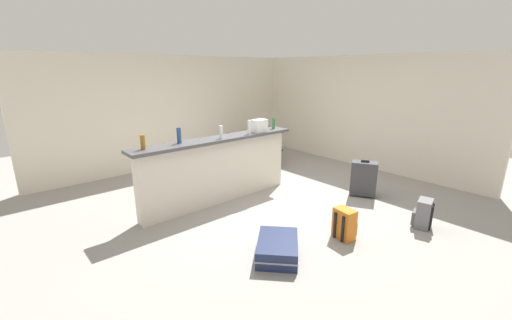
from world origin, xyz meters
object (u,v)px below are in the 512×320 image
object	(u,v)px
bottle_amber	(143,142)
dining_chair_near_partition	(269,145)
bottle_clear	(221,132)
bottle_blue	(179,135)
backpack_orange	(345,224)
grocery_bag	(259,126)
dining_table	(255,136)
suitcase_flat_navy	(278,248)
bottle_white	(249,127)
bottle_green	(273,123)
backpack_grey	(423,214)
suitcase_upright_charcoal	(364,178)

from	to	relation	value
bottle_amber	dining_chair_near_partition	xyz separation A→B (m)	(3.30, 0.92, -0.70)
bottle_clear	bottle_blue	bearing A→B (deg)	168.57
bottle_blue	backpack_orange	distance (m)	2.71
backpack_orange	dining_chair_near_partition	bearing A→B (deg)	63.69
bottle_blue	backpack_orange	xyz separation A→B (m)	(1.20, -2.20, -1.03)
bottle_blue	bottle_clear	size ratio (longest dim) A/B	1.12
bottle_amber	grocery_bag	xyz separation A→B (m)	(2.10, -0.08, 0.01)
grocery_bag	dining_table	xyz separation A→B (m)	(1.20, 1.50, -0.58)
suitcase_flat_navy	bottle_amber	bearing A→B (deg)	112.64
bottle_clear	suitcase_flat_navy	distance (m)	2.15
bottle_amber	bottle_clear	world-z (taller)	bottle_clear
bottle_blue	backpack_orange	size ratio (longest dim) A/B	0.56
bottle_white	dining_chair_near_partition	distance (m)	1.93
bottle_green	backpack_grey	world-z (taller)	bottle_green
suitcase_flat_navy	backpack_orange	xyz separation A→B (m)	(0.98, -0.28, 0.09)
dining_chair_near_partition	bottle_white	bearing A→B (deg)	-144.69
dining_table	dining_chair_near_partition	xyz separation A→B (m)	(-0.00, -0.50, -0.13)
dining_chair_near_partition	backpack_grey	size ratio (longest dim) A/B	2.21
grocery_bag	dining_table	world-z (taller)	grocery_bag
bottle_green	dining_table	xyz separation A→B (m)	(0.81, 1.45, -0.57)
suitcase_flat_navy	backpack_orange	size ratio (longest dim) A/B	2.00
grocery_bag	suitcase_upright_charcoal	world-z (taller)	grocery_bag
bottle_green	backpack_grey	distance (m)	2.90
bottle_blue	bottle_white	xyz separation A→B (m)	(1.27, -0.14, 0.00)
bottle_green	dining_chair_near_partition	size ratio (longest dim) A/B	0.22
dining_table	backpack_orange	bearing A→B (deg)	-113.13
bottle_blue	backpack_grey	bearing A→B (deg)	-49.94
bottle_amber	bottle_blue	distance (m)	0.57
bottle_clear	backpack_grey	distance (m)	3.25
bottle_amber	suitcase_upright_charcoal	size ratio (longest dim) A/B	0.31
suitcase_upright_charcoal	backpack_grey	world-z (taller)	suitcase_upright_charcoal
bottle_blue	backpack_grey	xyz separation A→B (m)	(2.32, -2.75, -1.03)
bottle_blue	bottle_white	bearing A→B (deg)	-6.39
bottle_green	backpack_grey	bearing A→B (deg)	-81.68
bottle_white	suitcase_flat_navy	size ratio (longest dim) A/B	0.28
dining_table	backpack_grey	distance (m)	4.19
grocery_bag	suitcase_flat_navy	distance (m)	2.50
bottle_green	grocery_bag	bearing A→B (deg)	-173.29
bottle_amber	bottle_blue	bearing A→B (deg)	2.43
bottle_green	suitcase_upright_charcoal	size ratio (longest dim) A/B	0.30
bottle_green	suitcase_flat_navy	size ratio (longest dim) A/B	0.24
bottle_blue	bottle_green	world-z (taller)	bottle_blue
bottle_amber	dining_table	xyz separation A→B (m)	(3.30, 1.41, -0.57)
bottle_clear	backpack_grey	bearing A→B (deg)	-57.93
suitcase_upright_charcoal	suitcase_flat_navy	bearing A→B (deg)	-171.43
bottle_clear	bottle_green	distance (m)	1.25
suitcase_upright_charcoal	bottle_blue	bearing A→B (deg)	150.68
bottle_blue	suitcase_upright_charcoal	size ratio (longest dim) A/B	0.35
bottle_amber	dining_table	bearing A→B (deg)	23.15
bottle_white	backpack_orange	size ratio (longest dim) A/B	0.56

